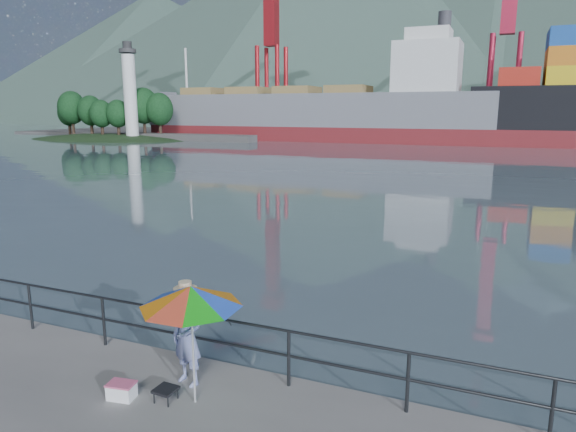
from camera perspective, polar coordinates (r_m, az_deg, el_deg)
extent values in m
cube|color=#4D6069|center=(135.91, 20.54, 9.08)|extent=(500.00, 280.00, 0.00)
cube|color=#514F4C|center=(98.88, 25.35, 7.96)|extent=(200.00, 40.00, 0.40)
cylinder|color=#2D3033|center=(10.25, -15.79, -9.51)|extent=(22.00, 0.05, 0.05)
cylinder|color=#2D3033|center=(10.42, -15.65, -11.82)|extent=(22.00, 0.05, 0.05)
cube|color=#2D3033|center=(10.44, -15.64, -12.07)|extent=(22.00, 0.06, 1.00)
cone|color=#385147|center=(245.28, -14.45, 16.76)|extent=(228.80, 228.80, 55.00)
cone|color=#385147|center=(221.76, 2.69, 20.28)|extent=(312.00, 312.00, 75.00)
cone|color=#385147|center=(212.81, 22.24, 18.87)|extent=(282.88, 282.88, 68.00)
ellipsoid|color=#263F1E|center=(91.31, -19.39, 8.20)|extent=(48.00, 26.40, 8.40)
cylinder|color=white|center=(86.53, -17.12, 12.49)|extent=(2.00, 2.00, 13.00)
cylinder|color=#2D2D2D|center=(87.01, -17.43, 17.43)|extent=(1.80, 1.80, 2.00)
cube|color=red|center=(97.79, 25.51, 9.45)|extent=(6.00, 2.40, 5.20)
cube|color=yellow|center=(98.26, 29.33, 9.10)|extent=(6.00, 2.40, 5.20)
cube|color=#194CA5|center=(100.77, 25.51, 10.23)|extent=(6.00, 2.40, 7.80)
cube|color=#194CA5|center=(101.28, 29.08, 8.42)|extent=(6.00, 2.40, 2.60)
imported|color=#293B9B|center=(9.12, -11.13, -13.07)|extent=(0.69, 0.54, 1.70)
cylinder|color=white|center=(8.52, -10.50, -14.46)|extent=(0.04, 0.04, 1.81)
cone|color=orange|center=(8.17, -10.74, -8.75)|extent=(2.08, 2.08, 0.33)
cube|color=black|center=(8.98, -13.44, -18.25)|extent=(0.35, 0.35, 0.04)
cube|color=#2D3033|center=(9.03, -13.41, -18.87)|extent=(0.28, 0.28, 0.18)
cube|color=white|center=(9.27, -17.99, -18.05)|extent=(0.46, 0.35, 0.24)
cylinder|color=black|center=(10.20, -7.02, -15.42)|extent=(0.65, 1.67, 1.25)
cube|color=maroon|center=(83.48, 2.59, 9.08)|extent=(55.39, 9.59, 2.50)
cube|color=gray|center=(83.39, 2.61, 11.66)|extent=(55.39, 9.59, 5.00)
cube|color=silver|center=(79.23, 15.24, 15.61)|extent=(9.00, 8.05, 7.00)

